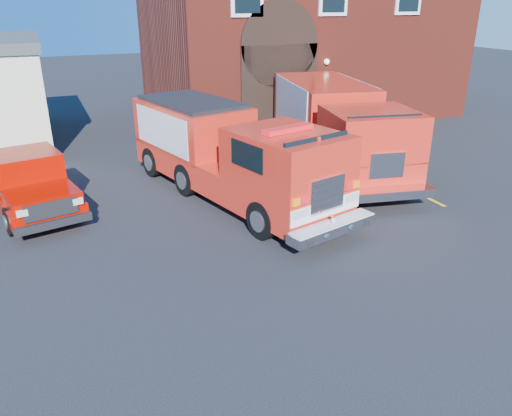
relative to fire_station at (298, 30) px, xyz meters
name	(u,v)px	position (x,y,z in m)	size (l,w,h in m)	color
ground	(238,237)	(-8.99, -13.98, -4.25)	(100.00, 100.00, 0.00)	black
parking_stripe_near	(412,190)	(-2.49, -12.98, -4.25)	(0.12, 3.00, 0.01)	yellow
parking_stripe_mid	(359,164)	(-2.49, -9.98, -4.25)	(0.12, 3.00, 0.01)	yellow
parking_stripe_far	(319,145)	(-2.49, -6.98, -4.25)	(0.12, 3.00, 0.01)	yellow
fire_station	(298,30)	(0.00, 0.00, 0.00)	(15.20, 10.20, 8.45)	maroon
fire_engine	(229,153)	(-8.13, -11.11, -2.83)	(4.55, 9.26, 2.75)	black
pickup_truck	(27,181)	(-13.93, -9.58, -3.42)	(3.03, 5.67, 1.76)	black
secondary_truck	(336,124)	(-3.46, -9.70, -2.67)	(4.52, 9.30, 2.90)	black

